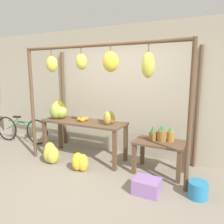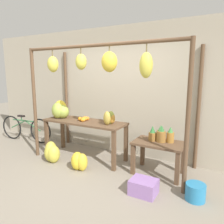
{
  "view_description": "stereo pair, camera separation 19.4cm",
  "coord_description": "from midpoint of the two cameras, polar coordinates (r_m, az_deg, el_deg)",
  "views": [
    {
      "loc": [
        1.96,
        -2.77,
        1.82
      ],
      "look_at": [
        0.09,
        0.94,
        1.06
      ],
      "focal_mm": 35.0,
      "sensor_mm": 36.0,
      "label": 1
    },
    {
      "loc": [
        2.13,
        -2.68,
        1.82
      ],
      "look_at": [
        0.09,
        0.94,
        1.06
      ],
      "focal_mm": 35.0,
      "sensor_mm": 36.0,
      "label": 2
    }
  ],
  "objects": [
    {
      "name": "papaya_pile",
      "position": [
        4.28,
        -1.92,
        -1.57
      ],
      "size": [
        0.21,
        0.29,
        0.27
      ],
      "color": "#B2993D",
      "rests_on": "display_table_main"
    },
    {
      "name": "display_table_side",
      "position": [
        4.06,
        10.9,
        -9.25
      ],
      "size": [
        0.89,
        0.57,
        0.6
      ],
      "color": "brown",
      "rests_on": "ground_plane"
    },
    {
      "name": "orange_pile",
      "position": [
        4.62,
        -8.87,
        -1.89
      ],
      "size": [
        0.19,
        0.25,
        0.09
      ],
      "color": "orange",
      "rests_on": "display_table_main"
    },
    {
      "name": "display_table_main",
      "position": [
        4.65,
        -8.63,
        -3.86
      ],
      "size": [
        1.81,
        0.62,
        0.81
      ],
      "color": "brown",
      "rests_on": "ground_plane"
    },
    {
      "name": "banana_pile_ground_left",
      "position": [
        4.71,
        -16.92,
        -10.33
      ],
      "size": [
        0.43,
        0.36,
        0.43
      ],
      "color": "gold",
      "rests_on": "ground_plane"
    },
    {
      "name": "shop_wall_back",
      "position": [
        4.84,
        1.58,
        5.35
      ],
      "size": [
        8.0,
        0.08,
        2.8
      ],
      "color": "#B2A893",
      "rests_on": "ground_plane"
    },
    {
      "name": "blue_bucket",
      "position": [
        3.59,
        20.03,
        -18.6
      ],
      "size": [
        0.28,
        0.28,
        0.25
      ],
      "color": "teal",
      "rests_on": "ground_plane"
    },
    {
      "name": "banana_pile_ground_right",
      "position": [
        4.23,
        -9.78,
        -12.75
      ],
      "size": [
        0.39,
        0.31,
        0.35
      ],
      "color": "gold",
      "rests_on": "ground_plane"
    },
    {
      "name": "banana_pile_on_table",
      "position": [
        4.99,
        -14.95,
        0.35
      ],
      "size": [
        0.46,
        0.49,
        0.39
      ],
      "color": "#9EB247",
      "rests_on": "display_table_main"
    },
    {
      "name": "stall_awning",
      "position": [
        4.0,
        -3.65,
        8.45
      ],
      "size": [
        3.23,
        1.17,
        2.3
      ],
      "color": "brown",
      "rests_on": "ground_plane"
    },
    {
      "name": "fruit_crate_white",
      "position": [
        3.53,
        7.44,
        -18.66
      ],
      "size": [
        0.39,
        0.32,
        0.23
      ],
      "color": "#9970B7",
      "rests_on": "ground_plane"
    },
    {
      "name": "ground_plane",
      "position": [
        3.87,
        -9.43,
        -17.9
      ],
      "size": [
        20.0,
        20.0,
        0.0
      ],
      "primitive_type": "plane",
      "color": "gray"
    },
    {
      "name": "pineapple_cluster",
      "position": [
        4.02,
        11.5,
        -5.74
      ],
      "size": [
        0.45,
        0.19,
        0.3
      ],
      "color": "olive",
      "rests_on": "display_table_side"
    },
    {
      "name": "parked_bicycle",
      "position": [
        6.24,
        -23.41,
        -4.25
      ],
      "size": [
        1.63,
        0.22,
        0.7
      ],
      "color": "black",
      "rests_on": "ground_plane"
    }
  ]
}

